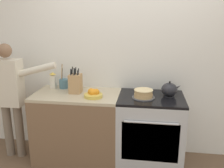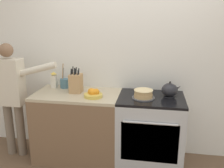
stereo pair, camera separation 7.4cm
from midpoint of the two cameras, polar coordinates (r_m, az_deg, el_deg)
wall_back at (r=3.27m, az=5.35°, el=5.91°), size 8.00×0.04×2.60m
counter_cabinet at (r=3.33m, az=-7.09°, el=-9.44°), size 1.07×0.64×0.89m
stove_range at (r=3.20m, az=9.33°, el=-10.58°), size 0.79×0.67×0.89m
layer_cake at (r=2.97m, az=7.89°, el=-2.32°), size 0.27×0.27×0.10m
tea_kettle at (r=3.08m, az=13.75°, el=-1.35°), size 0.24×0.19×0.19m
knife_block at (r=3.17m, az=-7.59°, el=0.22°), size 0.14×0.16×0.32m
utensil_crock at (r=3.40m, az=-10.18°, el=0.21°), size 0.12×0.12×0.33m
fruit_bowl at (r=2.99m, az=-3.59°, el=-2.18°), size 0.22×0.22×0.10m
milk_carton at (r=3.43m, az=-12.50°, el=0.86°), size 0.07×0.07×0.22m
person_baker at (r=3.44m, az=-21.44°, el=-1.57°), size 0.89×0.20×1.51m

